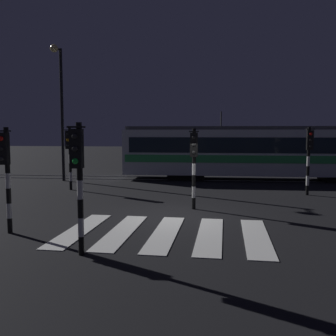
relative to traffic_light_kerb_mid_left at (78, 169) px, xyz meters
The scene contains 11 objects.
ground_plane 5.24m from the traffic_light_kerb_mid_left, 68.47° to the left, with size 120.00×120.00×0.00m, color black.
rail_near 14.41m from the traffic_light_kerb_mid_left, 82.90° to the left, with size 80.00×0.12×0.03m, color #59595E.
rail_far 15.82m from the traffic_light_kerb_mid_left, 83.54° to the left, with size 80.00×0.12×0.03m, color #59595E.
crosswalk_zebra 3.48m from the traffic_light_kerb_mid_left, 51.02° to the left, with size 6.01×4.21×0.02m.
traffic_light_kerb_mid_left is the anchor object (origin of this frame).
traffic_light_corner_near_left 3.19m from the traffic_light_kerb_mid_left, 148.65° to the left, with size 0.36×0.42×3.06m.
traffic_light_corner_far_left 10.49m from the traffic_light_kerb_mid_left, 112.06° to the left, with size 0.36×0.42×3.13m.
traffic_light_median_centre 6.14m from the traffic_light_kerb_mid_left, 66.60° to the left, with size 0.36×0.42×3.05m.
traffic_light_corner_far_right 12.06m from the traffic_light_kerb_mid_left, 51.27° to the left, with size 0.36×0.42×3.15m.
street_lamp_trackside_left 14.38m from the traffic_light_kerb_mid_left, 113.60° to the left, with size 0.44×1.21×7.77m.
tram 16.11m from the traffic_light_kerb_mid_left, 67.33° to the left, with size 16.92×2.58×4.15m.
Camera 1 is at (1.25, -12.85, 2.94)m, focal length 40.27 mm.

